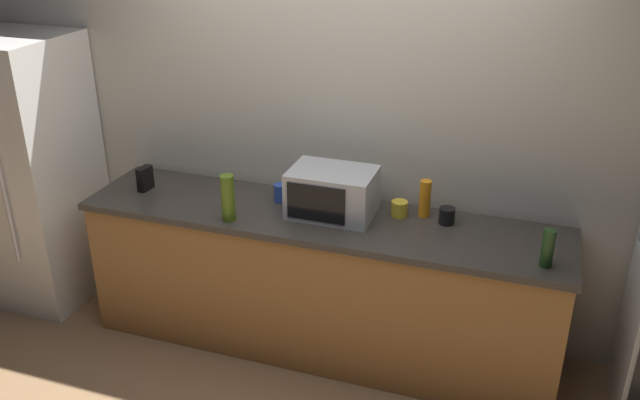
# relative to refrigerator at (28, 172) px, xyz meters

# --- Properties ---
(ground_plane) EXTENTS (8.00, 8.00, 0.00)m
(ground_plane) POSITION_rel_refrigerator_xyz_m (2.05, -0.40, -0.90)
(ground_plane) COLOR #93704C
(back_wall) EXTENTS (6.40, 0.10, 2.70)m
(back_wall) POSITION_rel_refrigerator_xyz_m (2.05, 0.41, 0.45)
(back_wall) COLOR beige
(back_wall) RESTS_ON ground_plane
(counter_run) EXTENTS (2.84, 0.64, 0.90)m
(counter_run) POSITION_rel_refrigerator_xyz_m (2.05, 0.00, -0.45)
(counter_run) COLOR #9E6B38
(counter_run) RESTS_ON ground_plane
(refrigerator) EXTENTS (0.72, 0.73, 1.80)m
(refrigerator) POSITION_rel_refrigerator_xyz_m (0.00, 0.00, 0.00)
(refrigerator) COLOR white
(refrigerator) RESTS_ON ground_plane
(microwave) EXTENTS (0.48, 0.35, 0.27)m
(microwave) POSITION_rel_refrigerator_xyz_m (2.11, 0.05, 0.13)
(microwave) COLOR #B7BABF
(microwave) RESTS_ON counter_run
(cordless_phone) EXTENTS (0.06, 0.11, 0.15)m
(cordless_phone) POSITION_rel_refrigerator_xyz_m (0.90, 0.00, 0.07)
(cordless_phone) COLOR black
(cordless_phone) RESTS_ON counter_run
(bottle_dish_soap) EXTENTS (0.07, 0.07, 0.22)m
(bottle_dish_soap) POSITION_rel_refrigerator_xyz_m (2.61, 0.20, 0.11)
(bottle_dish_soap) COLOR orange
(bottle_dish_soap) RESTS_ON counter_run
(bottle_olive_oil) EXTENTS (0.08, 0.08, 0.27)m
(bottle_olive_oil) POSITION_rel_refrigerator_xyz_m (1.58, -0.21, 0.14)
(bottle_olive_oil) COLOR #4C6B19
(bottle_olive_oil) RESTS_ON counter_run
(bottle_wine) EXTENTS (0.06, 0.06, 0.20)m
(bottle_wine) POSITION_rel_refrigerator_xyz_m (3.29, -0.17, 0.10)
(bottle_wine) COLOR #1E3F19
(bottle_wine) RESTS_ON counter_run
(mug_yellow) EXTENTS (0.09, 0.09, 0.09)m
(mug_yellow) POSITION_rel_refrigerator_xyz_m (2.48, 0.15, 0.04)
(mug_yellow) COLOR yellow
(mug_yellow) RESTS_ON counter_run
(mug_blue) EXTENTS (0.08, 0.08, 0.11)m
(mug_blue) POSITION_rel_refrigerator_xyz_m (1.76, 0.11, 0.05)
(mug_blue) COLOR #2D4CB2
(mug_blue) RESTS_ON counter_run
(mug_black) EXTENTS (0.09, 0.09, 0.09)m
(mug_black) POSITION_rel_refrigerator_xyz_m (2.75, 0.14, 0.05)
(mug_black) COLOR black
(mug_black) RESTS_ON counter_run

